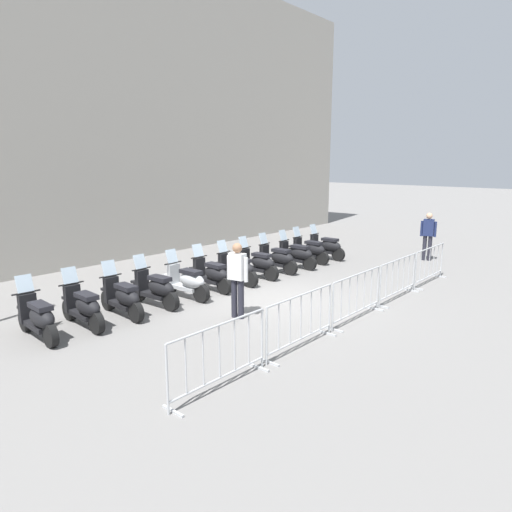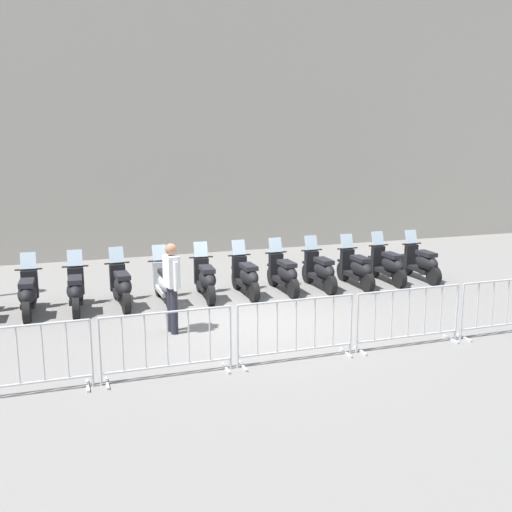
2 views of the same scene
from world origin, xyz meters
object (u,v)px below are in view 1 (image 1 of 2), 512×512
(motorcycle_1, at_px, (84,307))
(motorcycle_8, at_px, (277,259))
(motorcycle_2, at_px, (123,298))
(barrier_segment_0, at_px, (220,357))
(motorcycle_0, at_px, (38,318))
(barrier_segment_1, at_px, (301,322))
(motorcycle_11, at_px, (326,247))
(barrier_segment_2, at_px, (357,297))
(motorcycle_7, at_px, (257,264))
(motorcycle_5, at_px, (211,275))
(officer_mid_plaza, at_px, (428,234))
(motorcycle_6, at_px, (236,269))
(motorcycle_3, at_px, (156,289))
(motorcycle_4, at_px, (187,282))
(motorcycle_9, at_px, (296,255))
(barrier_segment_4, at_px, (429,265))
(barrier_segment_3, at_px, (398,279))
(officer_near_row_end, at_px, (237,276))
(motorcycle_10, at_px, (309,250))

(motorcycle_1, relative_size, motorcycle_8, 1.00)
(motorcycle_2, height_order, barrier_segment_0, motorcycle_2)
(motorcycle_0, xyz_separation_m, barrier_segment_1, (3.48, -3.84, 0.07))
(motorcycle_11, bearing_deg, barrier_segment_2, -135.95)
(motorcycle_7, bearing_deg, motorcycle_8, 5.55)
(motorcycle_5, height_order, motorcycle_7, same)
(motorcycle_1, xyz_separation_m, officer_mid_plaza, (11.95, -1.72, 0.53))
(motorcycle_6, relative_size, motorcycle_11, 1.00)
(motorcycle_6, bearing_deg, motorcycle_8, 6.20)
(motorcycle_3, xyz_separation_m, barrier_segment_1, (0.63, -4.14, 0.07))
(barrier_segment_0, xyz_separation_m, barrier_segment_1, (2.14, 0.21, 0.00))
(motorcycle_4, relative_size, barrier_segment_1, 0.84)
(motorcycle_9, relative_size, barrier_segment_4, 0.84)
(motorcycle_3, xyz_separation_m, motorcycle_9, (5.69, 0.48, 0.00))
(barrier_segment_3, bearing_deg, motorcycle_11, 59.04)
(motorcycle_3, xyz_separation_m, motorcycle_5, (1.88, 0.21, 0.00))
(motorcycle_11, relative_size, officer_near_row_end, 1.00)
(motorcycle_11, distance_m, barrier_segment_4, 4.25)
(motorcycle_0, relative_size, motorcycle_3, 1.00)
(motorcycle_10, distance_m, barrier_segment_0, 9.57)
(motorcycle_7, relative_size, officer_near_row_end, 1.00)
(motorcycle_0, distance_m, motorcycle_1, 0.95)
(motorcycle_0, bearing_deg, barrier_segment_0, -71.72)
(motorcycle_0, distance_m, barrier_segment_2, 6.69)
(motorcycle_8, bearing_deg, motorcycle_7, -174.45)
(motorcycle_7, xyz_separation_m, officer_near_row_end, (-2.87, -2.37, 0.53))
(motorcycle_0, xyz_separation_m, officer_mid_plaza, (12.90, -1.65, 0.53))
(motorcycle_5, distance_m, motorcycle_7, 1.91)
(motorcycle_10, bearing_deg, motorcycle_4, -173.52)
(officer_near_row_end, bearing_deg, motorcycle_1, 147.84)
(motorcycle_11, relative_size, barrier_segment_0, 0.84)
(motorcycle_1, relative_size, motorcycle_4, 1.00)
(motorcycle_3, distance_m, motorcycle_10, 6.66)
(motorcycle_6, height_order, barrier_segment_0, motorcycle_6)
(motorcycle_8, height_order, barrier_segment_3, motorcycle_8)
(motorcycle_7, height_order, motorcycle_8, same)
(motorcycle_1, bearing_deg, motorcycle_11, 5.68)
(motorcycle_0, bearing_deg, motorcycle_10, 5.97)
(motorcycle_4, height_order, barrier_segment_2, motorcycle_4)
(motorcycle_6, height_order, motorcycle_8, same)
(motorcycle_10, bearing_deg, barrier_segment_0, -148.19)
(motorcycle_9, xyz_separation_m, barrier_segment_2, (-2.91, -4.41, 0.07))
(motorcycle_3, bearing_deg, officer_mid_plaza, -10.97)
(motorcycle_3, height_order, officer_mid_plaza, officer_mid_plaza)
(motorcycle_2, distance_m, motorcycle_3, 0.96)
(motorcycle_8, distance_m, motorcycle_10, 1.90)
(motorcycle_1, height_order, motorcycle_3, same)
(motorcycle_11, bearing_deg, officer_mid_plaza, -47.01)
(motorcycle_7, relative_size, barrier_segment_1, 0.84)
(motorcycle_8, bearing_deg, motorcycle_11, 5.04)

